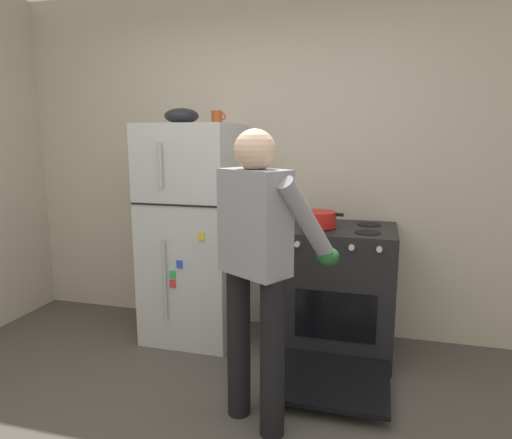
{
  "coord_description": "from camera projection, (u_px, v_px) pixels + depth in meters",
  "views": [
    {
      "loc": [
        0.83,
        -1.63,
        1.56
      ],
      "look_at": [
        0.03,
        1.32,
        1.0
      ],
      "focal_mm": 31.85,
      "sensor_mm": 36.0,
      "label": 1
    }
  ],
  "objects": [
    {
      "name": "coffee_mug",
      "position": [
        217.0,
        117.0,
        3.36
      ],
      "size": [
        0.11,
        0.08,
        0.1
      ],
      "color": "#B24C1E",
      "rests_on": "refrigerator"
    },
    {
      "name": "refrigerator",
      "position": [
        195.0,
        232.0,
        3.52
      ],
      "size": [
        0.68,
        0.72,
        1.65
      ],
      "color": "silver",
      "rests_on": "ground"
    },
    {
      "name": "kitchen_wall_back",
      "position": [
        273.0,
        163.0,
        3.65
      ],
      "size": [
        6.0,
        0.1,
        2.7
      ],
      "primitive_type": "cube",
      "color": "beige",
      "rests_on": "ground"
    },
    {
      "name": "red_pot",
      "position": [
        319.0,
        219.0,
        3.19
      ],
      "size": [
        0.35,
        0.25,
        0.11
      ],
      "color": "red",
      "rests_on": "stove_range"
    },
    {
      "name": "mixing_bowl",
      "position": [
        182.0,
        116.0,
        3.38
      ],
      "size": [
        0.26,
        0.26,
        0.12
      ],
      "primitive_type": "ellipsoid",
      "color": "black",
      "rests_on": "refrigerator"
    },
    {
      "name": "stove_range",
      "position": [
        339.0,
        292.0,
        3.28
      ],
      "size": [
        0.76,
        1.23,
        0.93
      ],
      "color": "black",
      "rests_on": "ground"
    },
    {
      "name": "person_cook",
      "position": [
        260.0,
        255.0,
        2.36
      ],
      "size": [
        0.64,
        0.68,
        1.6
      ],
      "color": "black",
      "rests_on": "ground"
    }
  ]
}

